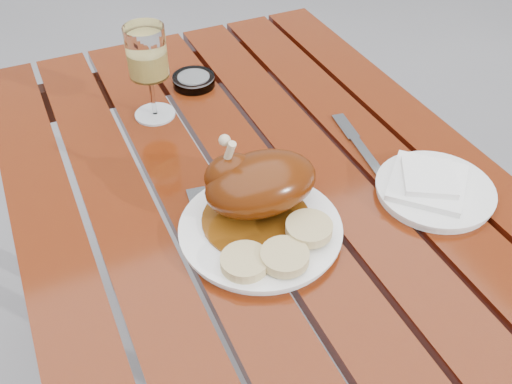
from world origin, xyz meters
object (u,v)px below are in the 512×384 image
(table, at_px, (262,319))
(wine_glass, at_px, (150,74))
(ashtray, at_px, (194,81))
(side_plate, at_px, (435,190))
(dinner_plate, at_px, (260,230))

(table, xyz_separation_m, wine_glass, (-0.10, 0.28, 0.47))
(wine_glass, distance_m, ashtray, 0.15)
(wine_glass, xyz_separation_m, side_plate, (0.35, -0.42, -0.08))
(table, bearing_deg, wine_glass, 110.08)
(ashtray, bearing_deg, wine_glass, -145.49)
(side_plate, height_order, ashtray, ashtray)
(table, bearing_deg, side_plate, -28.45)
(ashtray, bearing_deg, dinner_plate, -97.13)
(wine_glass, relative_size, side_plate, 0.95)
(table, xyz_separation_m, side_plate, (0.25, -0.13, 0.38))
(dinner_plate, xyz_separation_m, side_plate, (0.30, -0.04, -0.00))
(wine_glass, height_order, ashtray, wine_glass)
(dinner_plate, bearing_deg, wine_glass, 97.65)
(dinner_plate, bearing_deg, ashtray, 82.87)
(table, height_order, wine_glass, wine_glass)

